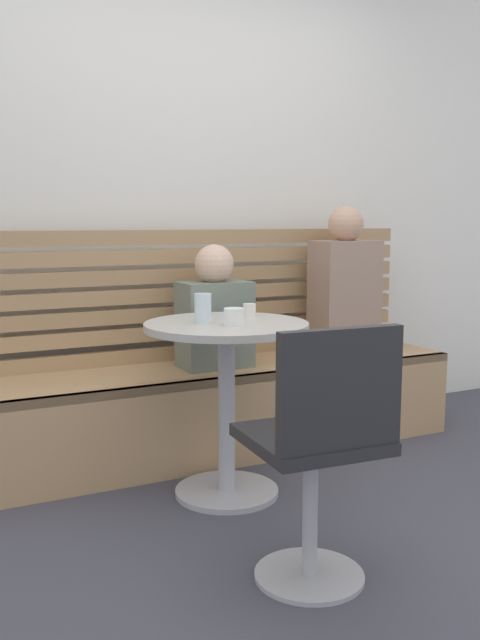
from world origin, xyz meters
The scene contains 11 objects.
ground centered at (0.00, 0.00, 0.00)m, with size 8.00×8.00×0.00m, color #42424C.
back_wall centered at (0.00, 1.64, 1.45)m, with size 5.20×0.10×2.90m, color silver.
booth_bench centered at (0.00, 1.20, 0.22)m, with size 2.70×0.52×0.44m.
booth_backrest centered at (0.00, 1.44, 0.78)m, with size 2.65×0.04×0.67m.
cafe_table centered at (-0.10, 0.68, 0.52)m, with size 0.68×0.68×0.74m.
white_chair centered at (-0.16, -0.13, 0.46)m, with size 0.42×0.42×0.85m.
person_adult centered at (0.85, 1.21, 0.80)m, with size 0.34×0.22×0.79m.
person_child_left centered at (0.08, 1.19, 0.70)m, with size 0.34×0.22×0.60m.
cup_ceramic_white centered at (-0.11, 0.60, 0.78)m, with size 0.08×0.08×0.07m, color white.
cup_glass_tall centered at (-0.19, 0.72, 0.80)m, with size 0.07×0.07×0.12m, color silver.
cup_espresso_small centered at (0.07, 0.81, 0.77)m, with size 0.06×0.06×0.06m, color silver.
Camera 1 is at (-1.31, -1.86, 1.16)m, focal length 38.93 mm.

